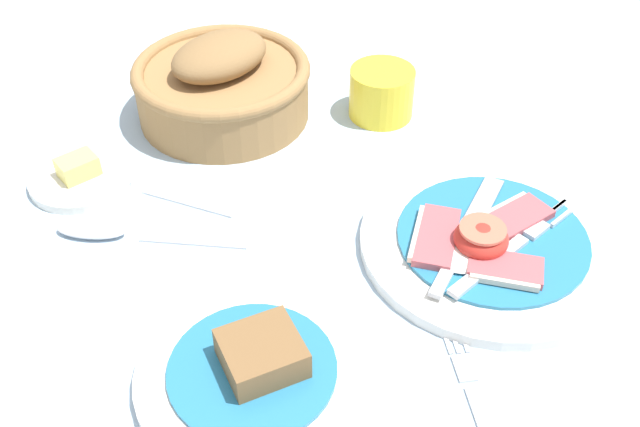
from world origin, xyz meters
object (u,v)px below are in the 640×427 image
Objects in this scene: teaspoon_near_cup at (118,232)px; butter_dish at (80,176)px; sugar_cup at (382,91)px; breakfast_plate at (491,244)px; bread_basket at (222,84)px; teaspoon_by_saucer at (126,181)px; bread_plate at (254,371)px; fork_on_cloth at (478,404)px.

butter_dish is at bearing -50.26° from teaspoon_near_cup.
butter_dish is (-0.36, 0.04, -0.02)m from sugar_cup.
breakfast_plate is at bearing -96.85° from sugar_cup.
teaspoon_by_saucer is (-0.15, -0.08, -0.04)m from bread_basket.
bread_plate is (-0.26, -0.03, 0.00)m from breakfast_plate.
teaspoon_by_saucer is (-0.28, 0.27, -0.01)m from breakfast_plate.
breakfast_plate is 0.39m from teaspoon_by_saucer.
bread_plate is 0.40m from bread_basket.
sugar_cup is 0.36m from butter_dish.
fork_on_cloth is (0.20, -0.33, -0.00)m from teaspoon_near_cup.
sugar_cup is 0.37× the size of bread_basket.
butter_dish reaches higher than fork_on_cloth.
breakfast_plate is 1.51× the size of teaspoon_near_cup.
bread_plate is at bearing 136.55° from teaspoon_near_cup.
fork_on_cloth is (0.17, -0.40, -0.00)m from teaspoon_by_saucer.
bread_basket reaches higher than sugar_cup.
teaspoon_by_saucer is (0.04, -0.03, -0.00)m from butter_dish.
bread_plate is 0.18m from fork_on_cloth.
fork_on_cloth is (0.15, -0.11, -0.01)m from bread_plate.
bread_basket is 0.24m from teaspoon_near_cup.
breakfast_plate reaches higher than teaspoon_near_cup.
bread_basket is at bearing 71.20° from bread_plate.
teaspoon_near_cup reaches higher than fork_on_cloth.
bread_plate is at bearing -79.46° from butter_dish.
fork_on_cloth is at bearing -130.40° from breakfast_plate.
butter_dish is (-0.06, 0.33, -0.00)m from bread_plate.
bread_plate is 0.23m from teaspoon_near_cup.
teaspoon_by_saucer is 0.08m from teaspoon_near_cup.
breakfast_plate is 2.34× the size of butter_dish.
breakfast_plate is 0.26m from sugar_cup.
breakfast_plate is 1.23× the size of bread_basket.
sugar_cup is at bearing -1.13° from fork_on_cloth.
breakfast_plate is 1.61× the size of teaspoon_by_saucer.
breakfast_plate is at bearing -173.25° from teaspoon_by_saucer.
fork_on_cloth is at bearing 154.72° from teaspoon_near_cup.
butter_dish reaches higher than teaspoon_by_saucer.
sugar_cup is 0.48× the size of teaspoon_by_saucer.
bread_basket is at bearing 21.79° from fork_on_cloth.
bread_basket is 1.31× the size of teaspoon_by_saucer.
butter_dish is (-0.19, -0.05, -0.04)m from bread_basket.
bread_plate reaches higher than teaspoon_by_saucer.
sugar_cup is (0.03, 0.26, 0.02)m from breakfast_plate.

